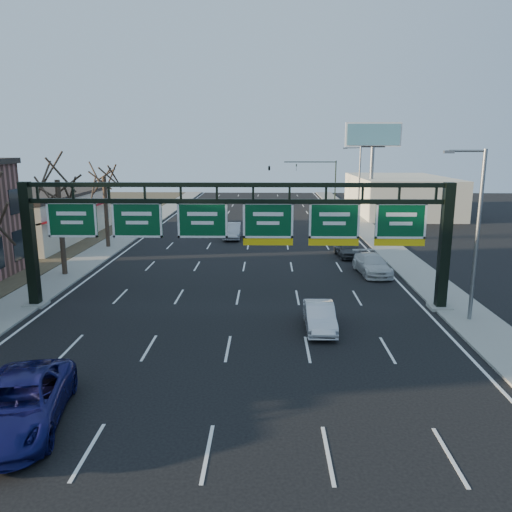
{
  "coord_description": "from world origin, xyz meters",
  "views": [
    {
      "loc": [
        1.8,
        -19.5,
        9.16
      ],
      "look_at": [
        1.17,
        7.34,
        3.2
      ],
      "focal_mm": 35.0,
      "sensor_mm": 36.0,
      "label": 1
    }
  ],
  "objects_px": {
    "car_white_wagon": "(372,264)",
    "car_silver_sedan": "(320,317)",
    "car_blue_suv": "(19,404)",
    "sign_gantry": "(238,228)"
  },
  "relations": [
    {
      "from": "car_white_wagon",
      "to": "car_blue_suv",
      "type": "bearing_deg",
      "value": -132.75
    },
    {
      "from": "car_blue_suv",
      "to": "sign_gantry",
      "type": "bearing_deg",
      "value": 52.3
    },
    {
      "from": "car_silver_sedan",
      "to": "car_blue_suv",
      "type": "bearing_deg",
      "value": -139.32
    },
    {
      "from": "car_blue_suv",
      "to": "car_silver_sedan",
      "type": "bearing_deg",
      "value": 30.05
    },
    {
      "from": "sign_gantry",
      "to": "car_silver_sedan",
      "type": "relative_size",
      "value": 5.97
    },
    {
      "from": "sign_gantry",
      "to": "car_white_wagon",
      "type": "relative_size",
      "value": 5.01
    },
    {
      "from": "car_white_wagon",
      "to": "sign_gantry",
      "type": "bearing_deg",
      "value": -144.73
    },
    {
      "from": "car_white_wagon",
      "to": "car_silver_sedan",
      "type": "bearing_deg",
      "value": -118.85
    },
    {
      "from": "car_blue_suv",
      "to": "car_silver_sedan",
      "type": "distance_m",
      "value": 14.26
    },
    {
      "from": "sign_gantry",
      "to": "car_silver_sedan",
      "type": "bearing_deg",
      "value": -38.46
    }
  ]
}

